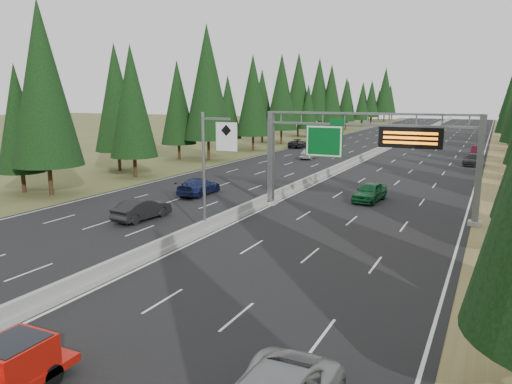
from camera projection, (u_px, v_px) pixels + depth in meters
road at (380, 152)px, 82.07m from camera, size 32.00×260.00×0.08m
shoulder_right at (500, 157)px, 74.46m from camera, size 3.60×260.00×0.06m
shoulder_left at (281, 147)px, 89.68m from camera, size 3.60×260.00×0.06m
median_barrier at (381, 149)px, 82.00m from camera, size 0.70×260.00×0.85m
sign_gantry at (375, 148)px, 37.38m from camera, size 16.75×0.98×7.80m
hov_sign_pole at (211, 165)px, 32.28m from camera, size 2.80×0.50×8.00m
tree_row_left at (240, 96)px, 82.40m from camera, size 11.20×242.94×18.88m
red_pickup at (3, 370)px, 14.99m from camera, size 1.84×5.16×1.68m
car_ahead_green at (370, 192)px, 43.32m from camera, size 2.41×5.01×1.65m
car_ahead_dkred at (477, 151)px, 76.51m from camera, size 1.64×4.38×1.43m
car_ahead_dkgrey at (473, 159)px, 65.73m from camera, size 2.50×5.35×1.51m
car_ahead_white at (426, 132)px, 117.86m from camera, size 2.27×4.79×1.32m
car_ahead_far at (430, 134)px, 109.40m from camera, size 2.02×4.75×1.60m
car_onc_near at (142, 209)px, 36.84m from camera, size 2.15×4.95×1.58m
car_onc_blue at (199, 186)px, 46.16m from camera, size 2.39×5.47×1.56m
car_onc_white at (309, 154)px, 72.45m from camera, size 2.05×4.53×1.51m
car_onc_far at (298, 143)px, 88.15m from camera, size 2.93×5.61×1.51m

